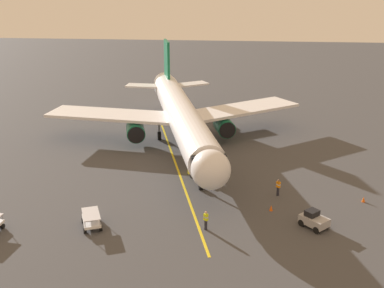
% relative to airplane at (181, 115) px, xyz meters
% --- Properties ---
extents(ground_plane, '(220.00, 220.00, 0.00)m').
position_rel_airplane_xyz_m(ground_plane, '(-0.35, -1.72, -4.00)').
color(ground_plane, '#424244').
extents(apron_lead_in_line, '(10.92, 38.61, 0.01)m').
position_rel_airplane_xyz_m(apron_lead_in_line, '(-0.08, 6.27, -4.00)').
color(apron_lead_in_line, yellow).
rests_on(apron_lead_in_line, ground).
extents(airplane, '(33.54, 39.68, 11.50)m').
position_rel_airplane_xyz_m(airplane, '(0.00, 0.00, 0.00)').
color(airplane, white).
rests_on(airplane, ground).
extents(ground_crew_marshaller, '(0.47, 0.44, 1.71)m').
position_rel_airplane_xyz_m(ground_crew_marshaller, '(-4.80, 21.29, -3.12)').
color(ground_crew_marshaller, '#23232D').
rests_on(ground_crew_marshaller, ground).
extents(ground_crew_wing_walker, '(0.46, 0.46, 1.71)m').
position_rel_airplane_xyz_m(ground_crew_wing_walker, '(-11.36, 13.89, -3.12)').
color(ground_crew_wing_walker, '#23232D').
rests_on(ground_crew_wing_walker, ground).
extents(baggage_cart_near_nose, '(2.35, 2.94, 1.27)m').
position_rel_airplane_xyz_m(baggage_cart_near_nose, '(5.02, 21.85, -3.35)').
color(baggage_cart_near_nose, white).
rests_on(baggage_cart_near_nose, ground).
extents(belt_loader_portside, '(3.91, 4.24, 2.32)m').
position_rel_airplane_xyz_m(belt_loader_portside, '(-3.44, 10.60, -3.29)').
color(belt_loader_portside, yellow).
rests_on(belt_loader_portside, ground).
extents(tug_starboard_side, '(2.68, 2.70, 1.50)m').
position_rel_airplane_xyz_m(tug_starboard_side, '(-13.99, 19.91, -3.30)').
color(tug_starboard_side, '#9E9EA3').
rests_on(tug_starboard_side, ground).
extents(safety_cone_nose_left, '(0.32, 0.32, 0.55)m').
position_rel_airplane_xyz_m(safety_cone_nose_left, '(-19.45, 14.47, -3.73)').
color(safety_cone_nose_left, '#F2590F').
rests_on(safety_cone_nose_left, ground).
extents(safety_cone_nose_right, '(0.32, 0.32, 0.55)m').
position_rel_airplane_xyz_m(safety_cone_nose_right, '(-10.53, 17.21, -3.73)').
color(safety_cone_nose_right, '#F2590F').
rests_on(safety_cone_nose_right, ground).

